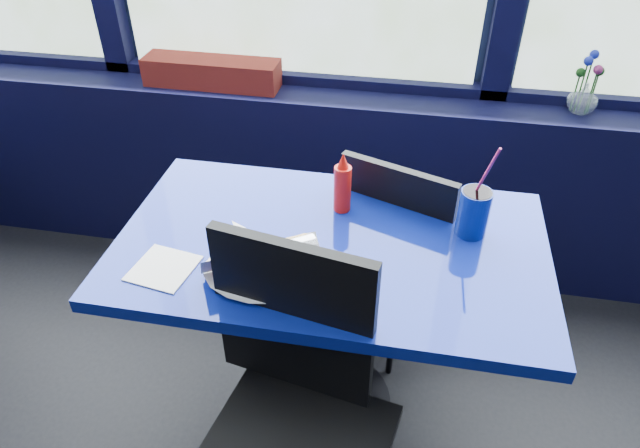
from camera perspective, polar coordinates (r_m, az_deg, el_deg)
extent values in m
cube|color=black|center=(2.54, -2.36, 5.00)|extent=(5.00, 0.26, 0.80)
cube|color=black|center=(2.42, -2.19, 14.24)|extent=(4.80, 0.08, 0.06)
cylinder|color=black|center=(2.14, 0.87, -17.29)|extent=(0.44, 0.44, 0.03)
cylinder|color=black|center=(1.88, 0.96, -11.52)|extent=(0.12, 0.12, 0.68)
cube|color=navy|center=(1.61, 1.10, -2.31)|extent=(1.20, 0.70, 0.04)
cube|color=black|center=(1.42, -2.66, -9.45)|extent=(0.41, 0.11, 0.47)
cylinder|color=black|center=(1.84, -5.63, -19.40)|extent=(0.02, 0.02, 0.44)
cube|color=black|center=(2.10, 5.50, -2.27)|extent=(0.51, 0.51, 0.04)
cube|color=black|center=(1.82, 7.37, -0.25)|extent=(0.36, 0.16, 0.43)
cylinder|color=black|center=(2.32, 10.80, -5.53)|extent=(0.02, 0.02, 0.40)
cylinder|color=black|center=(2.10, 7.25, -10.98)|extent=(0.02, 0.02, 0.40)
cylinder|color=black|center=(2.42, 3.40, -2.83)|extent=(0.02, 0.02, 0.40)
cylinder|color=black|center=(2.20, -0.80, -7.69)|extent=(0.02, 0.02, 0.40)
cube|color=maroon|center=(2.41, -10.76, 14.67)|extent=(0.55, 0.14, 0.11)
imported|color=silver|center=(2.35, 24.80, 11.33)|extent=(0.14, 0.14, 0.11)
cylinder|color=#1E5919|center=(2.34, 24.59, 12.17)|extent=(0.01, 0.01, 0.18)
sphere|color=#2031BD|center=(2.30, 25.27, 14.53)|extent=(0.03, 0.03, 0.03)
cylinder|color=#1E5919|center=(2.34, 25.43, 11.63)|extent=(0.01, 0.01, 0.16)
sphere|color=#BE387B|center=(2.31, 26.05, 13.70)|extent=(0.03, 0.03, 0.03)
cylinder|color=#1E5919|center=(2.35, 25.01, 12.48)|extent=(0.01, 0.01, 0.20)
sphere|color=#2031BD|center=(2.32, 25.76, 15.02)|extent=(0.03, 0.03, 0.03)
cylinder|color=#1E5919|center=(2.35, 24.10, 11.81)|extent=(0.01, 0.01, 0.13)
sphere|color=#1E5919|center=(2.32, 24.61, 13.61)|extent=(0.03, 0.03, 0.03)
cylinder|color=#1E5919|center=(2.36, 25.60, 11.64)|extent=(0.01, 0.01, 0.15)
sphere|color=#1E5919|center=(2.33, 26.17, 13.56)|extent=(0.03, 0.03, 0.03)
cylinder|color=red|center=(1.48, -5.82, -4.28)|extent=(0.30, 0.30, 0.05)
cylinder|color=white|center=(1.49, -5.79, -4.60)|extent=(0.29, 0.29, 0.00)
cylinder|color=silver|center=(1.47, -1.57, -2.88)|extent=(0.10, 0.10, 0.09)
sphere|color=#56311D|center=(1.45, -6.46, -3.52)|extent=(0.06, 0.06, 0.06)
cylinder|color=red|center=(1.44, -6.81, -2.58)|extent=(0.06, 0.06, 0.01)
cylinder|color=red|center=(1.68, 2.26, 3.55)|extent=(0.05, 0.05, 0.15)
cone|color=red|center=(1.63, 2.34, 6.37)|extent=(0.03, 0.03, 0.05)
cylinder|color=navy|center=(1.64, 15.10, 1.11)|extent=(0.09, 0.09, 0.14)
cylinder|color=black|center=(1.61, 15.47, 3.02)|extent=(0.08, 0.08, 0.01)
cylinder|color=#D62D71|center=(1.57, 16.21, 4.74)|extent=(0.05, 0.06, 0.19)
cube|color=white|center=(1.56, -15.39, -4.28)|extent=(0.18, 0.18, 0.00)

